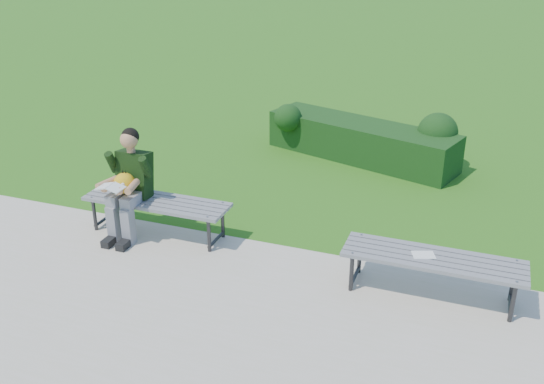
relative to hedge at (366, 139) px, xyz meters
name	(u,v)px	position (x,y,z in m)	size (l,w,h in m)	color
ground	(273,245)	(-0.42, -3.23, -0.35)	(80.00, 80.00, 0.00)	#3D7A24
walkway	(209,329)	(-0.42, -4.98, -0.34)	(30.00, 3.50, 0.02)	beige
hedge	(366,139)	(0.00, 0.00, 0.00)	(3.23, 1.69, 0.88)	#134011
bench_left	(157,204)	(-1.83, -3.47, 0.07)	(1.80, 0.50, 0.46)	gray
bench_right	(433,262)	(1.47, -3.70, 0.07)	(1.80, 0.50, 0.46)	gray
seated_boy	(129,181)	(-2.13, -3.56, 0.37)	(0.56, 0.76, 1.31)	slate
paper_sheet	(424,255)	(1.37, -3.70, 0.12)	(0.26, 0.23, 0.01)	white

